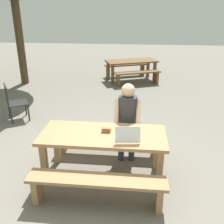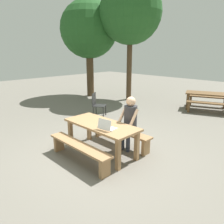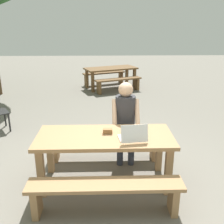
{
  "view_description": "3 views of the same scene",
  "coord_description": "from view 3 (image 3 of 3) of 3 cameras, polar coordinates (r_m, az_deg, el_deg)",
  "views": [
    {
      "loc": [
        0.48,
        -3.41,
        2.5
      ],
      "look_at": [
        0.11,
        0.25,
        0.98
      ],
      "focal_mm": 41.74,
      "sensor_mm": 36.0,
      "label": 1
    },
    {
      "loc": [
        3.5,
        -3.15,
        2.36
      ],
      "look_at": [
        0.11,
        0.25,
        0.98
      ],
      "focal_mm": 34.3,
      "sensor_mm": 36.0,
      "label": 2
    },
    {
      "loc": [
        0.0,
        -3.26,
        2.2
      ],
      "look_at": [
        0.11,
        0.25,
        0.98
      ],
      "focal_mm": 41.98,
      "sensor_mm": 36.0,
      "label": 3
    }
  ],
  "objects": [
    {
      "name": "ground_plane",
      "position": [
        3.93,
        -1.51,
        -14.92
      ],
      "size": [
        30.0,
        30.0,
        0.0
      ],
      "primitive_type": "plane",
      "color": "slate"
    },
    {
      "name": "picnic_table_front",
      "position": [
        3.62,
        -1.59,
        -6.69
      ],
      "size": [
        1.86,
        0.8,
        0.73
      ],
      "color": "#9E754C",
      "rests_on": "ground"
    },
    {
      "name": "bench_near",
      "position": [
        3.21,
        -1.49,
        -16.72
      ],
      "size": [
        1.83,
        0.3,
        0.42
      ],
      "color": "#9E754C",
      "rests_on": "ground"
    },
    {
      "name": "bench_far",
      "position": [
        4.35,
        -1.59,
        -6.5
      ],
      "size": [
        1.83,
        0.3,
        0.42
      ],
      "color": "#9E754C",
      "rests_on": "ground"
    },
    {
      "name": "laptop",
      "position": [
        3.42,
        4.55,
        -5.27
      ],
      "size": [
        0.38,
        0.32,
        0.24
      ],
      "rotation": [
        0.0,
        0.0,
        3.26
      ],
      "color": "white",
      "rests_on": "picnic_table_front"
    },
    {
      "name": "small_pouch",
      "position": [
        3.62,
        -0.99,
        -4.19
      ],
      "size": [
        0.13,
        0.07,
        0.07
      ],
      "color": "olive",
      "rests_on": "picnic_table_front"
    },
    {
      "name": "person_seated",
      "position": [
        4.16,
        2.92,
        -1.04
      ],
      "size": [
        0.43,
        0.42,
        1.32
      ],
      "color": "#333847",
      "rests_on": "ground"
    },
    {
      "name": "picnic_table_mid",
      "position": [
        9.13,
        -0.28,
        8.96
      ],
      "size": [
        1.92,
        1.39,
        0.71
      ],
      "rotation": [
        0.0,
        0.0,
        0.39
      ],
      "color": "brown",
      "rests_on": "ground"
    },
    {
      "name": "bench_mid_south",
      "position": [
        8.63,
        1.4,
        6.53
      ],
      "size": [
        1.57,
        0.87,
        0.44
      ],
      "rotation": [
        0.0,
        0.0,
        0.39
      ],
      "color": "brown",
      "rests_on": "ground"
    },
    {
      "name": "bench_mid_north",
      "position": [
        9.75,
        -1.76,
        7.99
      ],
      "size": [
        1.57,
        0.87,
        0.44
      ],
      "rotation": [
        0.0,
        0.0,
        0.39
      ],
      "color": "brown",
      "rests_on": "ground"
    }
  ]
}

